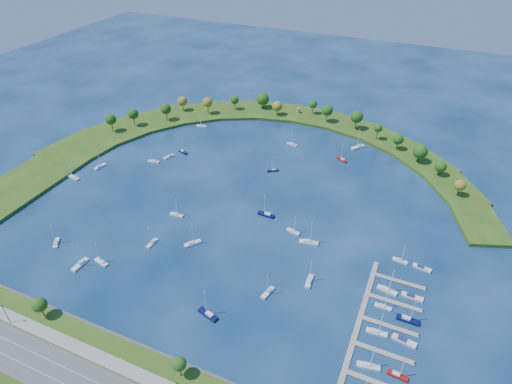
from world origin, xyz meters
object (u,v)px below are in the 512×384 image
at_px(harbor_tower, 298,110).
at_px(moored_boat_7, 268,292).
at_px(docked_boat_2, 368,366).
at_px(moored_boat_10, 358,147).
at_px(moored_boat_12, 342,159).
at_px(moored_boat_21, 202,126).
at_px(docked_boat_5, 404,341).
at_px(docked_boat_10, 400,260).
at_px(docked_boat_3, 398,375).
at_px(moored_boat_6, 292,144).
at_px(moored_boat_18, 309,242).
at_px(moored_boat_5, 154,161).
at_px(moored_boat_16, 293,231).
at_px(docked_boat_9, 412,297).
at_px(docked_boat_8, 387,290).
at_px(moored_boat_9, 266,214).
at_px(moored_boat_3, 169,156).
at_px(moored_boat_15, 176,214).
at_px(moored_boat_14, 56,243).
at_px(docked_boat_11, 422,268).
at_px(moored_boat_13, 193,243).
at_px(docked_boat_6, 383,306).
at_px(dock_system, 375,335).
at_px(moored_boat_8, 152,242).
at_px(moored_boat_11, 183,152).
at_px(moored_boat_19, 100,166).
at_px(docked_boat_7, 408,319).
at_px(moored_boat_20, 208,314).
at_px(moored_boat_4, 309,281).
at_px(moored_boat_1, 73,177).
at_px(docked_boat_4, 377,332).

bearing_deg(harbor_tower, moored_boat_7, -74.95).
relative_size(harbor_tower, docked_boat_2, 0.33).
distance_m(moored_boat_10, moored_boat_12, 21.42).
distance_m(moored_boat_7, moored_boat_21, 167.35).
distance_m(docked_boat_5, docked_boat_10, 45.32).
distance_m(docked_boat_3, docked_boat_5, 15.78).
distance_m(moored_boat_6, moored_boat_18, 100.56).
relative_size(moored_boat_5, moored_boat_16, 1.04).
bearing_deg(docked_boat_3, harbor_tower, 123.11).
relative_size(docked_boat_5, docked_boat_9, 1.05).
height_order(moored_boat_10, docked_boat_8, moored_boat_10).
height_order(moored_boat_6, moored_boat_9, moored_boat_9).
distance_m(moored_boat_3, moored_boat_15, 63.39).
relative_size(moored_boat_14, docked_boat_11, 1.31).
bearing_deg(docked_boat_9, moored_boat_21, 149.11).
bearing_deg(moored_boat_13, docked_boat_6, -53.69).
bearing_deg(dock_system, moored_boat_8, 175.09).
distance_m(moored_boat_8, moored_boat_11, 90.42).
xyz_separation_m(moored_boat_14, moored_boat_19, (-28.69, 65.88, 0.02)).
distance_m(moored_boat_3, docked_boat_7, 176.80).
bearing_deg(docked_boat_8, moored_boat_19, 179.73).
bearing_deg(docked_boat_11, moored_boat_16, -172.03).
bearing_deg(docked_boat_11, docked_boat_5, -84.16).
bearing_deg(moored_boat_11, moored_boat_20, -32.22).
distance_m(harbor_tower, moored_boat_13, 162.20).
height_order(moored_boat_4, docked_boat_5, moored_boat_4).
height_order(moored_boat_1, moored_boat_13, moored_boat_1).
xyz_separation_m(moored_boat_3, docked_boat_2, (151.07, -99.13, 0.04)).
distance_m(moored_boat_3, moored_boat_7, 131.97).
bearing_deg(docked_boat_9, docked_boat_10, 113.46).
bearing_deg(docked_boat_6, moored_boat_3, 155.48).
bearing_deg(docked_boat_8, moored_boat_4, -156.03).
distance_m(docked_boat_7, docked_boat_8, 16.40).
distance_m(moored_boat_14, docked_boat_4, 155.76).
bearing_deg(dock_system, moored_boat_16, 137.79).
height_order(moored_boat_16, moored_boat_21, moored_boat_21).
xyz_separation_m(moored_boat_15, docked_boat_6, (113.10, -18.31, -0.02)).
xyz_separation_m(harbor_tower, moored_boat_8, (-17.31, -169.89, -3.26)).
height_order(dock_system, moored_boat_1, moored_boat_1).
height_order(moored_boat_11, moored_boat_15, moored_boat_15).
bearing_deg(docked_boat_3, dock_system, 131.91).
relative_size(moored_boat_3, moored_boat_19, 0.92).
xyz_separation_m(moored_boat_10, moored_boat_19, (-143.84, -90.67, -0.08)).
relative_size(moored_boat_9, moored_boat_13, 1.09).
height_order(moored_boat_18, docked_boat_7, moored_boat_18).
height_order(moored_boat_7, moored_boat_10, moored_boat_10).
bearing_deg(moored_boat_15, moored_boat_18, 2.83).
height_order(harbor_tower, docked_boat_4, docked_boat_4).
height_order(docked_boat_6, docked_boat_7, docked_boat_7).
height_order(moored_boat_1, moored_boat_21, moored_boat_1).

